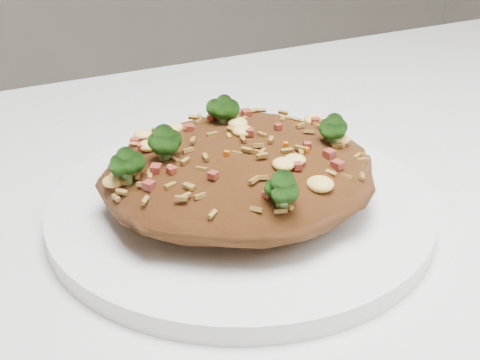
# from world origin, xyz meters

# --- Properties ---
(plate) EXTENTS (0.27, 0.27, 0.01)m
(plate) POSITION_xyz_m (0.05, 0.08, 0.76)
(plate) COLOR white
(plate) RESTS_ON dining_table
(fried_rice) EXTENTS (0.19, 0.17, 0.06)m
(fried_rice) POSITION_xyz_m (0.05, 0.07, 0.79)
(fried_rice) COLOR brown
(fried_rice) RESTS_ON plate
(fork) EXTENTS (0.13, 0.12, 0.00)m
(fork) POSITION_xyz_m (0.10, 0.14, 0.77)
(fork) COLOR silver
(fork) RESTS_ON plate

